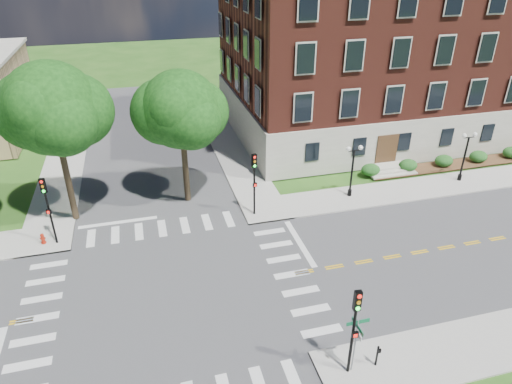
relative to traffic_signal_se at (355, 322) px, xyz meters
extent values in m
plane|color=#234F16|center=(-7.38, 7.55, -3.19)|extent=(160.00, 160.00, 0.00)
cube|color=#3D3D3F|center=(-7.38, 7.55, -3.18)|extent=(90.00, 12.00, 0.01)
cube|color=#3D3D3F|center=(-7.38, 7.55, -3.18)|extent=(12.00, 90.00, 0.01)
cube|color=#9E9B93|center=(15.62, 15.30, -3.13)|extent=(34.00, 3.50, 0.12)
cube|color=#9E9B93|center=(0.37, 30.55, -3.13)|extent=(3.50, 34.00, 0.12)
cube|color=#9E9B93|center=(-15.13, 30.55, -3.13)|extent=(3.50, 34.00, 0.12)
cube|color=silver|center=(1.42, 10.55, -3.19)|extent=(0.40, 5.50, 0.00)
cube|color=#AAA696|center=(16.62, 29.55, -0.97)|extent=(30.00, 20.00, 4.20)
cube|color=#5E251B|center=(16.62, 29.55, 7.03)|extent=(29.55, 19.70, 11.80)
cube|color=#472D19|center=(12.62, 19.51, -1.37)|extent=(2.00, 0.10, 2.80)
cylinder|color=#2C2216|center=(-13.32, 17.62, -0.47)|extent=(0.44, 0.44, 5.19)
sphere|color=#103A0F|center=(-13.32, 17.62, 5.19)|extent=(6.14, 6.14, 6.14)
cylinder|color=#2C2216|center=(-5.08, 18.29, -0.84)|extent=(0.44, 0.44, 4.46)
sphere|color=#103A0F|center=(-5.08, 18.29, 4.22)|extent=(5.64, 5.64, 5.64)
cylinder|color=black|center=(0.00, 0.02, -1.17)|extent=(0.14, 0.14, 3.80)
cube|color=black|center=(0.00, 0.02, 1.23)|extent=(0.34, 0.25, 1.00)
cylinder|color=red|center=(0.00, -0.11, 1.56)|extent=(0.18, 0.06, 0.18)
cylinder|color=orange|center=(0.00, -0.11, 1.23)|extent=(0.18, 0.06, 0.18)
cylinder|color=#19E533|center=(0.00, -0.11, 0.90)|extent=(0.18, 0.06, 0.18)
cube|color=black|center=(0.00, -0.16, -0.57)|extent=(0.31, 0.14, 0.30)
cylinder|color=black|center=(-0.62, 14.82, -1.17)|extent=(0.14, 0.14, 3.80)
cube|color=black|center=(-0.62, 14.82, 1.23)|extent=(0.37, 0.30, 1.00)
cylinder|color=red|center=(-0.62, 14.69, 1.56)|extent=(0.19, 0.10, 0.18)
cylinder|color=orange|center=(-0.62, 14.69, 1.23)|extent=(0.19, 0.10, 0.18)
cylinder|color=#19E533|center=(-0.62, 14.69, 0.90)|extent=(0.19, 0.10, 0.18)
cube|color=black|center=(-0.62, 14.64, -0.57)|extent=(0.32, 0.20, 0.30)
cylinder|color=black|center=(-14.31, 14.64, -1.17)|extent=(0.14, 0.14, 3.80)
cube|color=black|center=(-14.31, 14.64, 1.23)|extent=(0.38, 0.32, 1.00)
cylinder|color=red|center=(-14.31, 14.51, 1.56)|extent=(0.19, 0.11, 0.18)
cylinder|color=orange|center=(-14.31, 14.51, 1.23)|extent=(0.19, 0.11, 0.18)
cylinder|color=#19E533|center=(-14.31, 14.51, 0.90)|extent=(0.19, 0.11, 0.18)
cube|color=black|center=(-14.31, 14.46, -0.57)|extent=(0.32, 0.22, 0.30)
cylinder|color=black|center=(7.39, 15.58, -2.82)|extent=(0.32, 0.32, 0.50)
cylinder|color=black|center=(7.39, 15.58, -1.17)|extent=(0.16, 0.16, 3.80)
cube|color=black|center=(7.39, 15.58, 0.78)|extent=(1.00, 0.06, 0.06)
sphere|color=white|center=(6.89, 15.58, 0.98)|extent=(0.36, 0.36, 0.36)
sphere|color=white|center=(7.89, 15.58, 0.98)|extent=(0.36, 0.36, 0.36)
cylinder|color=black|center=(17.53, 15.66, -2.82)|extent=(0.32, 0.32, 0.50)
cylinder|color=black|center=(17.53, 15.66, -1.17)|extent=(0.16, 0.16, 3.80)
cube|color=black|center=(17.53, 15.66, 0.78)|extent=(1.00, 0.06, 0.06)
sphere|color=white|center=(17.03, 15.66, 0.98)|extent=(0.36, 0.36, 0.36)
sphere|color=white|center=(18.03, 15.66, 0.98)|extent=(0.36, 0.36, 0.36)
cylinder|color=gray|center=(0.19, 0.04, -1.52)|extent=(0.07, 0.07, 3.10)
cube|color=#0C6037|center=(0.19, 0.04, -0.07)|extent=(1.10, 0.03, 0.20)
cube|color=#0C6037|center=(0.19, 0.04, -0.32)|extent=(0.03, 1.10, 0.20)
cube|color=silver|center=(0.24, 0.04, -0.77)|extent=(0.03, 0.75, 0.25)
cylinder|color=black|center=(1.42, -0.01, -2.47)|extent=(0.10, 0.10, 1.20)
cube|color=black|center=(1.42, -0.13, -2.02)|extent=(0.14, 0.08, 0.22)
cylinder|color=#A31E0C|center=(-15.16, 14.79, -3.02)|extent=(0.32, 0.32, 0.10)
cylinder|color=#A31E0C|center=(-15.16, 14.79, -2.77)|extent=(0.22, 0.22, 0.60)
sphere|color=#A31E0C|center=(-15.16, 14.79, -2.44)|extent=(0.24, 0.24, 0.24)
cylinder|color=#A31E0C|center=(-15.16, 14.79, -2.69)|extent=(0.35, 0.12, 0.12)
cylinder|color=#A31E0C|center=(-15.16, 14.79, -2.69)|extent=(0.12, 0.35, 0.12)
camera|label=1|loc=(-7.95, -13.09, 14.49)|focal=32.00mm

